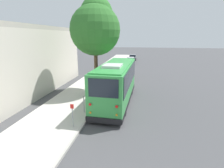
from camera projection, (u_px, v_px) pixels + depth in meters
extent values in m
plane|color=#474749|center=(120.00, 106.00, 14.60)|extent=(160.00, 160.00, 0.00)
cube|color=beige|center=(73.00, 102.00, 15.26)|extent=(80.00, 4.32, 0.15)
cube|color=#AAA69D|center=(98.00, 103.00, 14.89)|extent=(80.00, 0.14, 0.15)
cube|color=green|center=(116.00, 83.00, 14.79)|extent=(8.71, 2.65, 3.06)
cube|color=black|center=(116.00, 98.00, 15.16)|extent=(8.75, 2.70, 0.28)
cube|color=black|center=(116.00, 75.00, 14.62)|extent=(8.01, 2.71, 1.47)
cube|color=black|center=(124.00, 67.00, 18.71)|extent=(0.10, 2.06, 1.54)
cube|color=black|center=(103.00, 88.00, 10.49)|extent=(0.10, 1.89, 1.17)
cube|color=black|center=(124.00, 60.00, 18.52)|extent=(0.10, 1.69, 0.22)
cube|color=green|center=(116.00, 64.00, 14.38)|extent=(8.17, 2.41, 0.10)
cube|color=silver|center=(113.00, 66.00, 12.89)|extent=(1.63, 1.38, 0.20)
cube|color=black|center=(123.00, 85.00, 19.26)|extent=(0.18, 2.37, 0.36)
cube|color=black|center=(104.00, 121.00, 11.04)|extent=(0.18, 2.37, 0.36)
cylinder|color=red|center=(90.00, 105.00, 10.89)|extent=(0.04, 0.18, 0.18)
cylinder|color=orange|center=(90.00, 113.00, 11.03)|extent=(0.03, 0.14, 0.14)
cylinder|color=red|center=(117.00, 107.00, 10.55)|extent=(0.04, 0.18, 0.18)
cylinder|color=orange|center=(117.00, 115.00, 10.70)|extent=(0.03, 0.14, 0.14)
cube|color=white|center=(117.00, 83.00, 19.42)|extent=(0.05, 0.32, 0.18)
cube|color=white|center=(131.00, 83.00, 19.10)|extent=(0.05, 0.32, 0.18)
cube|color=black|center=(111.00, 64.00, 18.63)|extent=(0.06, 0.10, 0.24)
cylinder|color=black|center=(111.00, 88.00, 17.75)|extent=(0.98, 0.33, 0.97)
cylinder|color=slate|center=(111.00, 88.00, 17.75)|extent=(0.45, 0.34, 0.44)
cylinder|color=black|center=(131.00, 90.00, 17.35)|extent=(0.98, 0.33, 0.97)
cylinder|color=slate|center=(131.00, 90.00, 17.35)|extent=(0.45, 0.34, 0.44)
cylinder|color=black|center=(97.00, 107.00, 13.06)|extent=(0.98, 0.33, 0.97)
cylinder|color=slate|center=(97.00, 107.00, 13.06)|extent=(0.45, 0.34, 0.44)
cylinder|color=black|center=(124.00, 109.00, 12.65)|extent=(0.98, 0.33, 0.97)
cylinder|color=slate|center=(124.00, 109.00, 12.65)|extent=(0.45, 0.34, 0.44)
cube|color=tan|center=(125.00, 72.00, 25.53)|extent=(4.39, 1.90, 0.65)
cube|color=black|center=(125.00, 69.00, 25.27)|extent=(2.11, 1.57, 0.48)
cube|color=tan|center=(125.00, 67.00, 25.21)|extent=(2.03, 1.53, 0.05)
cube|color=black|center=(126.00, 71.00, 27.68)|extent=(0.16, 1.66, 0.20)
cube|color=black|center=(124.00, 77.00, 23.50)|extent=(0.16, 1.66, 0.20)
cylinder|color=black|center=(121.00, 72.00, 26.97)|extent=(0.68, 0.23, 0.67)
cylinder|color=slate|center=(121.00, 72.00, 26.97)|extent=(0.31, 0.23, 0.30)
cylinder|color=black|center=(131.00, 72.00, 26.78)|extent=(0.68, 0.23, 0.67)
cylinder|color=slate|center=(131.00, 72.00, 26.78)|extent=(0.31, 0.23, 0.30)
cylinder|color=black|center=(119.00, 75.00, 24.36)|extent=(0.68, 0.23, 0.67)
cylinder|color=slate|center=(119.00, 75.00, 24.36)|extent=(0.31, 0.23, 0.30)
cylinder|color=black|center=(130.00, 76.00, 24.17)|extent=(0.68, 0.23, 0.67)
cylinder|color=slate|center=(130.00, 76.00, 24.17)|extent=(0.31, 0.23, 0.30)
cube|color=silver|center=(128.00, 66.00, 30.81)|extent=(4.20, 1.80, 0.62)
cube|color=black|center=(128.00, 63.00, 30.56)|extent=(2.01, 1.50, 0.48)
cube|color=silver|center=(128.00, 62.00, 30.49)|extent=(1.93, 1.46, 0.05)
cube|color=black|center=(129.00, 66.00, 32.84)|extent=(0.14, 1.60, 0.20)
cube|color=black|center=(126.00, 70.00, 28.89)|extent=(0.14, 1.60, 0.20)
cylinder|color=black|center=(124.00, 66.00, 32.23)|extent=(0.64, 0.22, 0.63)
cylinder|color=slate|center=(124.00, 66.00, 32.23)|extent=(0.29, 0.23, 0.28)
cylinder|color=black|center=(133.00, 66.00, 31.93)|extent=(0.64, 0.22, 0.63)
cylinder|color=slate|center=(133.00, 66.00, 31.93)|extent=(0.29, 0.23, 0.28)
cylinder|color=black|center=(122.00, 68.00, 29.76)|extent=(0.64, 0.22, 0.63)
cylinder|color=slate|center=(122.00, 68.00, 29.76)|extent=(0.29, 0.23, 0.28)
cylinder|color=black|center=(131.00, 69.00, 29.46)|extent=(0.64, 0.22, 0.63)
cylinder|color=slate|center=(131.00, 69.00, 29.46)|extent=(0.29, 0.23, 0.28)
cube|color=#A8AAAF|center=(131.00, 61.00, 37.07)|extent=(4.33, 2.02, 0.65)
cube|color=black|center=(131.00, 59.00, 36.81)|extent=(2.10, 1.62, 0.48)
cube|color=#A8AAAF|center=(131.00, 57.00, 36.75)|extent=(2.02, 1.58, 0.05)
cube|color=black|center=(131.00, 61.00, 39.17)|extent=(0.21, 1.65, 0.20)
cube|color=black|center=(131.00, 64.00, 35.09)|extent=(0.21, 1.65, 0.20)
cylinder|color=black|center=(127.00, 61.00, 38.46)|extent=(0.69, 0.25, 0.67)
cylinder|color=slate|center=(127.00, 61.00, 38.46)|extent=(0.32, 0.24, 0.30)
cylinder|color=black|center=(134.00, 61.00, 38.32)|extent=(0.69, 0.25, 0.67)
cylinder|color=slate|center=(134.00, 61.00, 38.32)|extent=(0.32, 0.24, 0.30)
cylinder|color=black|center=(127.00, 63.00, 35.91)|extent=(0.69, 0.25, 0.67)
cylinder|color=slate|center=(127.00, 63.00, 35.91)|extent=(0.32, 0.24, 0.30)
cylinder|color=black|center=(134.00, 63.00, 35.76)|extent=(0.69, 0.25, 0.67)
cylinder|color=slate|center=(134.00, 63.00, 35.76)|extent=(0.32, 0.24, 0.30)
cube|color=slate|center=(133.00, 58.00, 42.81)|extent=(4.54, 1.73, 0.65)
cube|color=black|center=(133.00, 56.00, 42.55)|extent=(2.16, 1.47, 0.48)
cube|color=slate|center=(133.00, 55.00, 42.48)|extent=(2.08, 1.43, 0.05)
cube|color=black|center=(133.00, 58.00, 45.04)|extent=(0.10, 1.62, 0.20)
cube|color=black|center=(132.00, 60.00, 40.70)|extent=(0.10, 1.62, 0.20)
cylinder|color=black|center=(130.00, 58.00, 44.33)|extent=(0.67, 0.21, 0.67)
cylinder|color=slate|center=(130.00, 58.00, 44.33)|extent=(0.31, 0.22, 0.30)
cylinder|color=black|center=(136.00, 58.00, 44.10)|extent=(0.67, 0.21, 0.67)
cylinder|color=slate|center=(136.00, 58.00, 44.10)|extent=(0.31, 0.22, 0.30)
cylinder|color=black|center=(129.00, 59.00, 41.61)|extent=(0.67, 0.21, 0.67)
cylinder|color=slate|center=(129.00, 59.00, 41.61)|extent=(0.31, 0.22, 0.30)
cylinder|color=black|center=(136.00, 59.00, 41.38)|extent=(0.67, 0.21, 0.67)
cylinder|color=slate|center=(136.00, 59.00, 41.38)|extent=(0.31, 0.22, 0.30)
cylinder|color=brown|center=(96.00, 70.00, 17.56)|extent=(0.36, 0.36, 4.33)
sphere|color=#2D6B28|center=(95.00, 30.00, 16.55)|extent=(4.80, 4.80, 4.80)
sphere|color=#31732C|center=(96.00, 13.00, 16.70)|extent=(3.12, 3.12, 3.12)
cylinder|color=gray|center=(73.00, 118.00, 10.75)|extent=(0.06, 0.06, 1.22)
cube|color=red|center=(72.00, 106.00, 10.55)|extent=(0.02, 0.22, 0.28)
cylinder|color=gray|center=(84.00, 104.00, 12.77)|extent=(0.06, 0.06, 1.30)
cube|color=#B1A99C|center=(14.00, 25.00, 12.70)|extent=(23.73, 0.30, 0.40)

